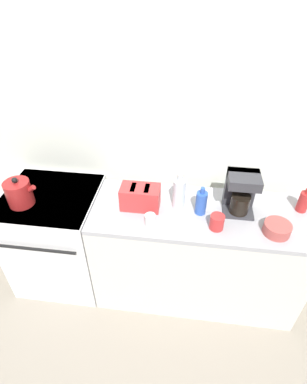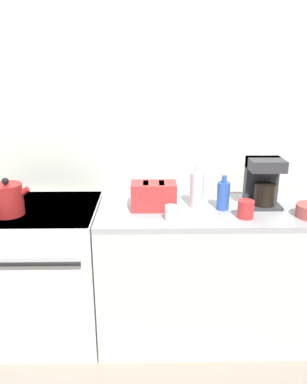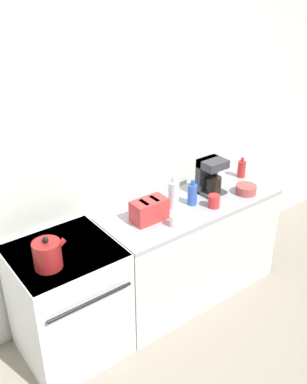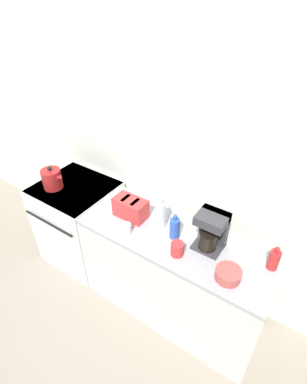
% 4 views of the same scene
% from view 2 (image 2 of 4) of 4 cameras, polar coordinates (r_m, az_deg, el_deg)
% --- Properties ---
extents(ground_plane, '(12.00, 12.00, 0.00)m').
position_cam_2_polar(ground_plane, '(2.59, -2.82, -24.55)').
color(ground_plane, gray).
extents(wall_back, '(8.00, 0.05, 2.60)m').
position_cam_2_polar(wall_back, '(2.67, -2.77, 8.36)').
color(wall_back, silver).
rests_on(wall_back, ground_plane).
extents(stove, '(0.73, 0.71, 0.92)m').
position_cam_2_polar(stove, '(2.67, -16.04, -11.35)').
color(stove, silver).
rests_on(stove, ground_plane).
extents(counter_block, '(1.59, 0.61, 0.92)m').
position_cam_2_polar(counter_block, '(2.60, 10.10, -12.01)').
color(counter_block, silver).
rests_on(counter_block, ground_plane).
extents(kettle, '(0.23, 0.18, 0.23)m').
position_cam_2_polar(kettle, '(2.40, -21.31, -1.04)').
color(kettle, maroon).
rests_on(kettle, stove).
extents(toaster, '(0.28, 0.16, 0.17)m').
position_cam_2_polar(toaster, '(2.33, 0.03, -0.60)').
color(toaster, red).
rests_on(toaster, counter_block).
extents(coffee_maker, '(0.21, 0.19, 0.31)m').
position_cam_2_polar(coffee_maker, '(2.48, 16.40, 1.60)').
color(coffee_maker, '#333338').
rests_on(coffee_maker, counter_block).
extents(bottle_blue, '(0.08, 0.08, 0.22)m').
position_cam_2_polar(bottle_blue, '(2.36, 10.57, -0.50)').
color(bottle_blue, '#2D56B7').
rests_on(bottle_blue, counter_block).
extents(bottle_clear, '(0.09, 0.09, 0.28)m').
position_cam_2_polar(bottle_clear, '(2.38, 6.62, 0.48)').
color(bottle_clear, silver).
rests_on(bottle_clear, counter_block).
extents(cup_white, '(0.07, 0.07, 0.09)m').
position_cam_2_polar(cup_white, '(2.17, 2.67, -3.20)').
color(cup_white, white).
rests_on(cup_white, counter_block).
extents(cup_red, '(0.10, 0.10, 0.11)m').
position_cam_2_polar(cup_red, '(2.27, 13.88, -2.56)').
color(cup_red, red).
rests_on(cup_red, counter_block).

